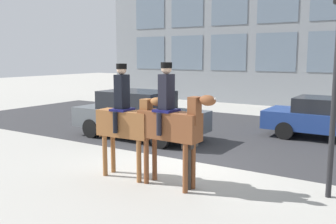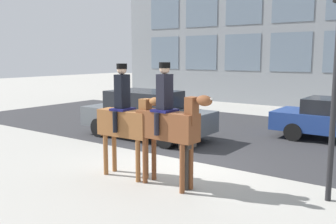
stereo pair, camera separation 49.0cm
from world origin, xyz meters
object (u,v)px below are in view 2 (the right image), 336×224
Objects in this scene: mounted_horse_companion at (169,122)px; street_car_near_lane at (146,114)px; pedestrian_bystander at (187,144)px; mounted_horse_lead at (126,120)px.

street_car_near_lane is at bearing 137.12° from mounted_horse_companion.
mounted_horse_companion is 1.61× the size of pedestrian_bystander.
mounted_horse_companion reaches higher than pedestrian_bystander.
pedestrian_bystander is at bearing 2.16° from mounted_horse_lead.
mounted_horse_lead is at bearing -0.29° from pedestrian_bystander.
mounted_horse_companion is 5.05m from street_car_near_lane.
mounted_horse_companion reaches higher than street_car_near_lane.
pedestrian_bystander is at bearing 17.74° from mounted_horse_companion.
mounted_horse_companion is (1.19, 0.03, 0.06)m from mounted_horse_lead.
pedestrian_bystander is (0.39, 0.11, -0.43)m from mounted_horse_companion.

